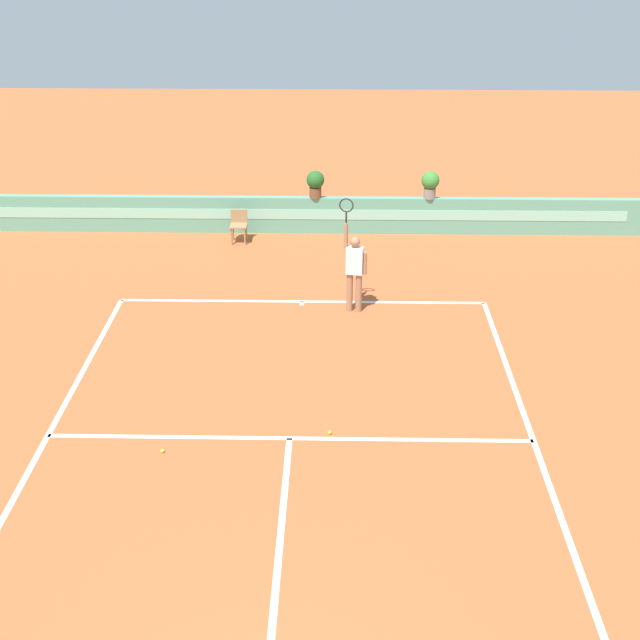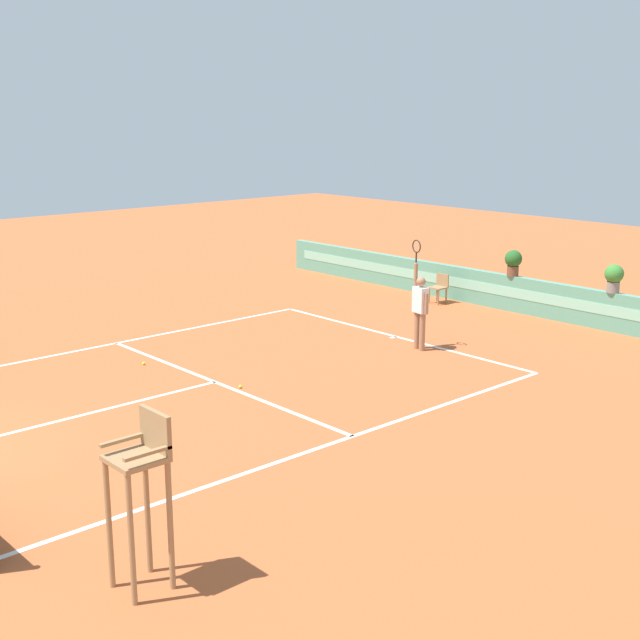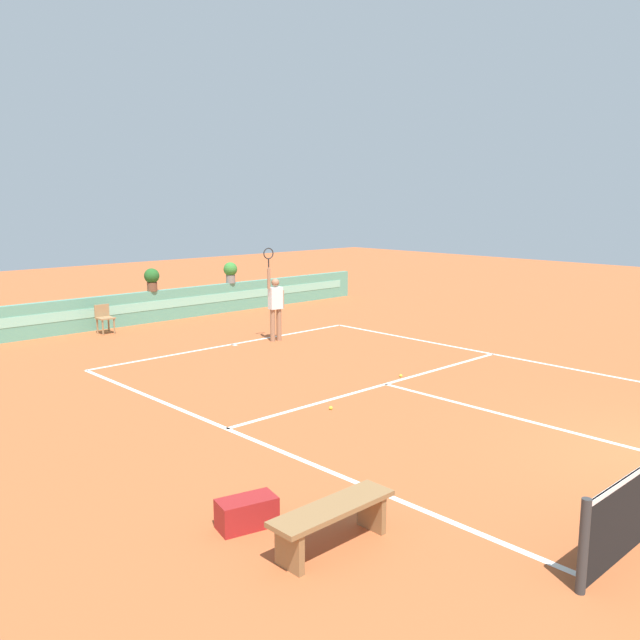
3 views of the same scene
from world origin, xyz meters
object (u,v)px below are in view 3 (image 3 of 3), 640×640
at_px(tennis_player, 275,303).
at_px(bench_courtside, 333,517).
at_px(potted_plant_right, 230,271).
at_px(ball_kid_chair, 104,317).
at_px(tennis_ball_near_baseline, 331,408).
at_px(potted_plant_centre, 152,278).
at_px(tennis_ball_mid_court, 401,376).
at_px(gear_bag, 247,513).

bearing_deg(tennis_player, bench_courtside, -126.47).
xyz_separation_m(bench_courtside, potted_plant_right, (8.83, 14.07, 1.04)).
height_order(ball_kid_chair, potted_plant_right, potted_plant_right).
bearing_deg(tennis_ball_near_baseline, potted_plant_centre, 77.77).
height_order(bench_courtside, potted_plant_right, potted_plant_right).
height_order(bench_courtside, tennis_ball_mid_court, bench_courtside).
bearing_deg(potted_plant_centre, tennis_player, -78.99).
distance_m(tennis_player, potted_plant_centre, 5.06).
relative_size(gear_bag, potted_plant_right, 0.97).
bearing_deg(tennis_ball_near_baseline, ball_kid_chair, 88.48).
distance_m(ball_kid_chair, potted_plant_right, 5.20).
height_order(tennis_ball_near_baseline, tennis_ball_mid_court, same).
bearing_deg(gear_bag, bench_courtside, -69.46).
xyz_separation_m(tennis_player, potted_plant_centre, (-0.96, 4.96, 0.36)).
distance_m(bench_courtside, tennis_ball_mid_court, 7.56).
distance_m(gear_bag, tennis_ball_near_baseline, 4.68).
distance_m(tennis_ball_mid_court, potted_plant_centre, 9.95).
bearing_deg(tennis_ball_mid_court, potted_plant_right, 75.37).
bearing_deg(tennis_ball_mid_court, potted_plant_centre, 92.82).
bearing_deg(tennis_ball_near_baseline, potted_plant_right, 63.02).
xyz_separation_m(tennis_ball_near_baseline, tennis_ball_mid_court, (2.75, 0.60, 0.00)).
distance_m(tennis_ball_near_baseline, potted_plant_centre, 10.78).
xyz_separation_m(tennis_player, tennis_ball_near_baseline, (-3.23, -5.49, -1.02)).
height_order(tennis_ball_mid_court, potted_plant_centre, potted_plant_centre).
xyz_separation_m(bench_courtside, potted_plant_centre, (5.78, 14.07, 1.04)).
xyz_separation_m(ball_kid_chair, potted_plant_right, (5.06, 0.73, 0.93)).
relative_size(ball_kid_chair, tennis_player, 0.33).
height_order(bench_courtside, tennis_ball_near_baseline, bench_courtside).
bearing_deg(bench_courtside, potted_plant_centre, 67.69).
bearing_deg(tennis_ball_near_baseline, bench_courtside, -134.07).
height_order(ball_kid_chair, gear_bag, ball_kid_chair).
relative_size(bench_courtside, tennis_ball_mid_court, 23.53).
xyz_separation_m(gear_bag, tennis_player, (7.14, 8.06, 0.87)).
bearing_deg(tennis_player, tennis_ball_mid_court, -95.61).
bearing_deg(tennis_ball_mid_court, bench_courtside, -145.94).
height_order(gear_bag, tennis_ball_mid_court, gear_bag).
bearing_deg(potted_plant_right, gear_bag, -125.33).
bearing_deg(bench_courtside, tennis_ball_mid_court, 34.06).
xyz_separation_m(tennis_player, potted_plant_right, (2.09, 4.96, 0.36)).
distance_m(bench_courtside, tennis_ball_near_baseline, 5.06).
distance_m(tennis_ball_near_baseline, potted_plant_right, 11.80).
bearing_deg(ball_kid_chair, potted_plant_centre, 20.03).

